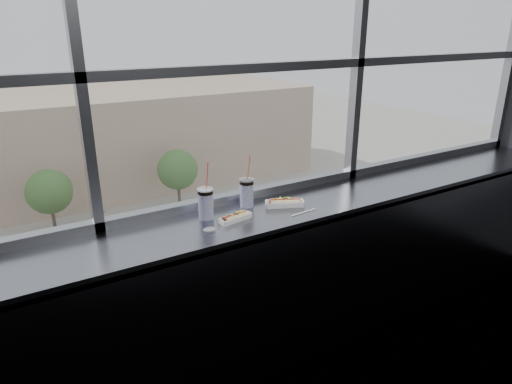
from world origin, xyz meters
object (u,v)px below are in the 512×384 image
loose_straw (304,212)px  car_near_c (55,325)px  wrapper (209,229)px  tree_right (178,170)px  hotdog_tray_right (285,203)px  car_near_d (203,282)px  soda_cup_right (247,191)px  tree_center (49,192)px  soda_cup_left (206,202)px  pedestrian_c (99,208)px  hotdog_tray_left (235,217)px  car_far_b (88,237)px  car_far_c (228,208)px

loose_straw → car_near_c: (-0.64, 16.43, -11.04)m
wrapper → tree_right: wrapper is taller
hotdog_tray_right → car_near_d: size_ratio=0.05×
soda_cup_right → tree_center: soda_cup_right is taller
soda_cup_left → pedestrian_c: (4.78, 28.74, -11.07)m
car_near_d → tree_center: bearing=22.3°
loose_straw → car_near_d: loose_straw is taller
soda_cup_left → car_near_d: 20.87m
hotdog_tray_left → hotdog_tray_right: 0.41m
car_far_b → car_far_c: size_ratio=1.12×
wrapper → car_far_b: size_ratio=0.01×
soda_cup_left → tree_center: size_ratio=0.08×
car_near_c → pedestrian_c: bearing=-21.4°
hotdog_tray_right → car_far_c: size_ratio=0.04×
soda_cup_left → car_far_b: (3.09, 24.18, -11.00)m
hotdog_tray_left → tree_center: hotdog_tray_left is taller
wrapper → car_far_c: bearing=62.4°
loose_straw → car_far_b: (2.51, 24.43, -10.89)m
hotdog_tray_left → car_near_c: size_ratio=0.04×
hotdog_tray_right → wrapper: size_ratio=3.00×
soda_cup_right → car_far_c: bearing=62.9°
hotdog_tray_right → tree_right: (10.03, 28.27, -8.94)m
hotdog_tray_right → wrapper: (-0.61, -0.10, -0.01)m
hotdog_tray_left → loose_straw: hotdog_tray_left is taller
soda_cup_right → hotdog_tray_right: bearing=-31.0°
hotdog_tray_left → wrapper: hotdog_tray_left is taller
car_far_b → hotdog_tray_right: bearing=172.4°
car_far_b → pedestrian_c: (1.69, 4.56, -0.07)m
loose_straw → wrapper: 0.66m
car_near_c → soda_cup_left: bearing=179.9°
tree_center → wrapper: bearing=-93.6°
pedestrian_c → hotdog_tray_left: bearing=170.9°
car_near_d → tree_right: (3.60, 12.00, 2.17)m
hotdog_tray_left → car_far_c: (12.52, 24.30, -11.03)m
hotdog_tray_right → pedestrian_c: bearing=106.3°
car_near_d → car_far_c: bearing=-36.7°
soda_cup_left → loose_straw: (0.59, -0.25, -0.11)m
pedestrian_c → hotdog_tray_right: bearing=171.6°
pedestrian_c → tree_right: size_ratio=0.47×
soda_cup_right → wrapper: size_ratio=4.08×
loose_straw → tree_center: (1.14, 28.43, -8.99)m
wrapper → pedestrian_c: wrapper is taller
soda_cup_left → loose_straw: 0.65m
hotdog_tray_right → car_near_d: 20.72m
car_near_c → car_far_b: bearing=-21.8°
wrapper → car_far_c: size_ratio=0.01×
loose_straw → car_near_c: 19.80m
hotdog_tray_left → car_far_c: 29.48m
car_far_c → car_near_d: (-5.69, -8.00, -0.08)m
soda_cup_left → tree_center: (1.72, 28.18, -9.10)m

